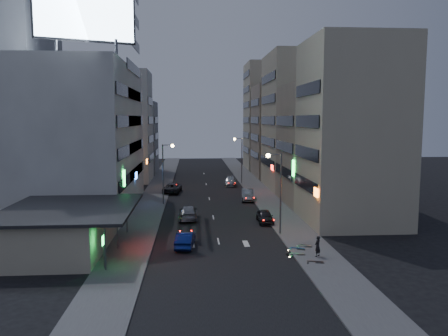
{
  "coord_description": "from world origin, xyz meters",
  "views": [
    {
      "loc": [
        -2.37,
        -36.0,
        11.51
      ],
      "look_at": [
        1.37,
        15.56,
        5.63
      ],
      "focal_mm": 35.0,
      "sensor_mm": 36.0,
      "label": 1
    }
  ],
  "objects": [
    {
      "name": "scooter_black_a",
      "position": [
        8.03,
        -2.85,
        0.71
      ],
      "size": [
        1.09,
        2.02,
        1.18
      ],
      "primitive_type": null,
      "rotation": [
        0.0,
        0.0,
        1.32
      ],
      "color": "black",
      "rests_on": "sidewalk_right"
    },
    {
      "name": "street_lamp_right_near",
      "position": [
        5.9,
        6.0,
        5.36
      ],
      "size": [
        1.6,
        0.44,
        8.02
      ],
      "color": "#595B60",
      "rests_on": "sidewalk_right"
    },
    {
      "name": "sidewalk_left",
      "position": [
        -8.0,
        30.0,
        0.06
      ],
      "size": [
        4.0,
        120.0,
        0.12
      ],
      "primitive_type": "cube",
      "color": "#4C4C4F",
      "rests_on": "ground"
    },
    {
      "name": "scooter_silver_a",
      "position": [
        7.0,
        -0.65,
        0.7
      ],
      "size": [
        0.75,
        1.93,
        1.16
      ],
      "primitive_type": null,
      "rotation": [
        0.0,
        0.0,
        1.51
      ],
      "color": "#989A9F",
      "rests_on": "sidewalk_right"
    },
    {
      "name": "parked_car_right_mid",
      "position": [
        5.35,
        24.41,
        0.78
      ],
      "size": [
        2.17,
        4.89,
        1.56
      ],
      "primitive_type": "imported",
      "rotation": [
        0.0,
        0.0,
        -0.11
      ],
      "color": "#919598",
      "rests_on": "ground"
    },
    {
      "name": "road_car_blue",
      "position": [
        -3.08,
        2.35,
        0.69
      ],
      "size": [
        1.9,
        4.34,
        1.39
      ],
      "primitive_type": "imported",
      "rotation": [
        0.0,
        0.0,
        3.04
      ],
      "color": "navy",
      "rests_on": "ground"
    },
    {
      "name": "far_right_a",
      "position": [
        15.5,
        50.0,
        9.0
      ],
      "size": [
        11.0,
        12.0,
        18.0
      ],
      "primitive_type": "cube",
      "color": "gray",
      "rests_on": "ground"
    },
    {
      "name": "shophouse_near",
      "position": [
        15.0,
        10.5,
        10.0
      ],
      "size": [
        10.0,
        11.0,
        20.0
      ],
      "primitive_type": "cube",
      "color": "#B0A68A",
      "rests_on": "ground"
    },
    {
      "name": "parked_car_left",
      "position": [
        -5.53,
        31.44,
        0.75
      ],
      "size": [
        3.07,
        5.67,
        1.51
      ],
      "primitive_type": "imported",
      "rotation": [
        0.0,
        0.0,
        3.03
      ],
      "color": "#26262B",
      "rests_on": "ground"
    },
    {
      "name": "road_car_silver",
      "position": [
        -2.93,
        13.33,
        0.76
      ],
      "size": [
        2.14,
        5.27,
        1.53
      ],
      "primitive_type": "imported",
      "rotation": [
        0.0,
        0.0,
        3.14
      ],
      "color": "gray",
      "rests_on": "ground"
    },
    {
      "name": "far_left_b",
      "position": [
        -16.0,
        58.0,
        7.5
      ],
      "size": [
        12.0,
        10.0,
        15.0
      ],
      "primitive_type": "cube",
      "color": "gray",
      "rests_on": "ground"
    },
    {
      "name": "scooter_black_b",
      "position": [
        8.32,
        1.65,
        0.61
      ],
      "size": [
        1.1,
        1.68,
        0.97
      ],
      "primitive_type": null,
      "rotation": [
        0.0,
        0.0,
        1.18
      ],
      "color": "black",
      "rests_on": "sidewalk_right"
    },
    {
      "name": "street_lamp_left",
      "position": [
        -5.9,
        22.0,
        5.36
      ],
      "size": [
        1.6,
        0.44,
        8.02
      ],
      "color": "#595B60",
      "rests_on": "sidewalk_left"
    },
    {
      "name": "parked_car_right_far",
      "position": [
        4.14,
        38.21,
        0.72
      ],
      "size": [
        2.25,
        5.03,
        1.43
      ],
      "primitive_type": "imported",
      "rotation": [
        0.0,
        0.0,
        -0.05
      ],
      "color": "#9B9FA3",
      "rests_on": "ground"
    },
    {
      "name": "billboard",
      "position": [
        -12.99,
        9.97,
        21.66
      ],
      "size": [
        9.52,
        3.75,
        6.2
      ],
      "rotation": [
        0.0,
        0.0,
        0.35
      ],
      "color": "#595B60",
      "rests_on": "white_building"
    },
    {
      "name": "far_right_b",
      "position": [
        16.0,
        64.0,
        12.0
      ],
      "size": [
        12.0,
        12.0,
        24.0
      ],
      "primitive_type": "cube",
      "color": "#B0A68A",
      "rests_on": "ground"
    },
    {
      "name": "scooter_silver_b",
      "position": [
        8.23,
        1.54,
        0.72
      ],
      "size": [
        0.87,
        2.02,
        1.2
      ],
      "primitive_type": null,
      "rotation": [
        0.0,
        0.0,
        1.46
      ],
      "color": "#9A9CA1",
      "rests_on": "sidewalk_right"
    },
    {
      "name": "ground",
      "position": [
        0.0,
        0.0,
        0.0
      ],
      "size": [
        180.0,
        180.0,
        0.0
      ],
      "primitive_type": "plane",
      "color": "black",
      "rests_on": "ground"
    },
    {
      "name": "parked_car_right_near",
      "position": [
        5.6,
        11.04,
        0.69
      ],
      "size": [
        1.7,
        4.09,
        1.38
      ],
      "primitive_type": "imported",
      "rotation": [
        0.0,
        0.0,
        -0.02
      ],
      "color": "#26262B",
      "rests_on": "ground"
    },
    {
      "name": "far_left_a",
      "position": [
        -15.5,
        45.0,
        10.0
      ],
      "size": [
        11.0,
        10.0,
        20.0
      ],
      "primitive_type": "cube",
      "color": "silver",
      "rests_on": "ground"
    },
    {
      "name": "shophouse_mid",
      "position": [
        15.5,
        22.0,
        8.0
      ],
      "size": [
        11.0,
        12.0,
        16.0
      ],
      "primitive_type": "cube",
      "color": "gray",
      "rests_on": "ground"
    },
    {
      "name": "grey_tower",
      "position": [
        -26.0,
        23.0,
        17.0
      ],
      "size": [
        10.0,
        14.0,
        34.0
      ],
      "primitive_type": "cube",
      "color": "gray",
      "rests_on": "ground"
    },
    {
      "name": "person",
      "position": [
        7.91,
        -1.51,
        0.98
      ],
      "size": [
        0.75,
        0.73,
        1.73
      ],
      "primitive_type": "imported",
      "rotation": [
        0.0,
        0.0,
        3.86
      ],
      "color": "black",
      "rests_on": "sidewalk_right"
    },
    {
      "name": "sidewalk_right",
      "position": [
        8.0,
        30.0,
        0.06
      ],
      "size": [
        4.0,
        120.0,
        0.12
      ],
      "primitive_type": "cube",
      "color": "#4C4C4F",
      "rests_on": "ground"
    },
    {
      "name": "scooter_blue",
      "position": [
        7.5,
        0.69,
        0.73
      ],
      "size": [
        1.4,
        2.08,
        1.21
      ],
      "primitive_type": null,
      "rotation": [
        0.0,
        0.0,
        1.16
      ],
      "color": "navy",
      "rests_on": "sidewalk_right"
    },
    {
      "name": "street_lamp_right_far",
      "position": [
        5.9,
        40.0,
        5.36
      ],
      "size": [
        1.6,
        0.44,
        8.02
      ],
      "color": "#595B60",
      "rests_on": "sidewalk_right"
    },
    {
      "name": "white_building",
      "position": [
        -17.0,
        20.0,
        9.0
      ],
      "size": [
        14.0,
        24.0,
        18.0
      ],
      "primitive_type": "cube",
      "color": "silver",
      "rests_on": "ground"
    },
    {
      "name": "shophouse_far",
      "position": [
        15.0,
        35.0,
        11.0
      ],
      "size": [
        10.0,
        14.0,
        22.0
      ],
      "primitive_type": "cube",
      "color": "#B0A68A",
      "rests_on": "ground"
    },
    {
      "name": "food_court",
      "position": [
        -13.9,
        2.0,
        1.98
      ],
      "size": [
        11.0,
        13.0,
        3.88
      ],
      "color": "#B0A68A",
      "rests_on": "ground"
    }
  ]
}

